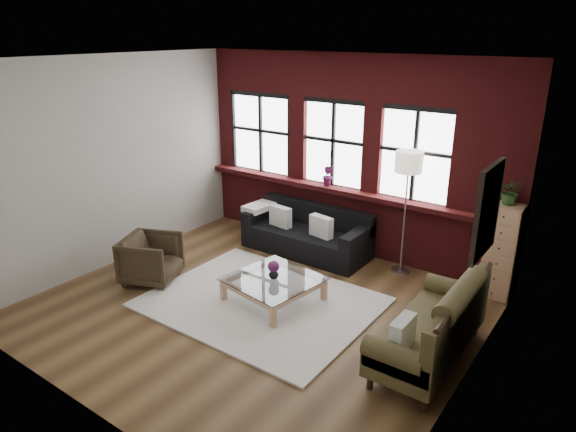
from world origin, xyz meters
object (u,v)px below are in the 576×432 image
Objects in this scene: coffee_table at (274,290)px; drawer_chest at (502,251)px; vintage_settee at (430,320)px; floor_lamp at (405,209)px; dark_sofa at (306,231)px; vase at (274,273)px; armchair at (151,259)px.

coffee_table is 0.81× the size of drawer_chest.
vintage_settee is 2.32m from floor_lamp.
dark_sofa is 1.73m from floor_lamp.
floor_lamp is at bearing -176.07° from drawer_chest.
dark_sofa is at bearing 108.89° from vase.
drawer_chest is at bearing -83.32° from armchair.
vase is (0.56, -1.64, 0.04)m from dark_sofa.
drawer_chest is (2.43, 1.99, 0.50)m from coffee_table.
floor_lamp is (1.59, 0.25, 0.64)m from dark_sofa.
vintage_settee is at bearing -106.90° from armchair.
vase is at bearing -140.72° from drawer_chest.
vase is 0.07× the size of floor_lamp.
vintage_settee is at bearing -1.17° from coffee_table.
vase reaches higher than coffee_table.
vintage_settee is (2.76, -1.68, 0.13)m from dark_sofa.
vase is (1.85, 0.54, 0.08)m from armchair.
coffee_table is 0.25m from vase.
floor_lamp is at bearing 8.93° from dark_sofa.
dark_sofa is 1.94× the size of coffee_table.
armchair is at bearing -173.02° from vintage_settee.
vintage_settee reaches higher than vase.
floor_lamp reaches higher than drawer_chest.
vintage_settee is 1.74× the size of coffee_table.
vintage_settee reaches higher than coffee_table.
coffee_table is at bearing 178.83° from vintage_settee.
drawer_chest is (2.99, 0.35, 0.29)m from dark_sofa.
floor_lamp is at bearing 61.50° from vase.
vase is (-0.00, 0.00, 0.25)m from coffee_table.
floor_lamp reaches higher than coffee_table.
coffee_table is 2.31m from floor_lamp.
armchair is (-1.29, -2.18, -0.03)m from dark_sofa.
drawer_chest is 1.45m from floor_lamp.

